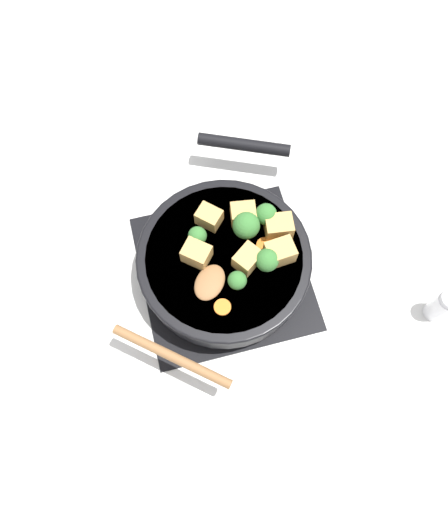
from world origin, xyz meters
name	(u,v)px	position (x,y,z in m)	size (l,w,h in m)	color
ground_plane	(224,273)	(0.00, 0.00, 0.00)	(2.40, 2.40, 0.00)	silver
front_burner_grate	(224,271)	(0.00, 0.00, 0.01)	(0.31, 0.31, 0.03)	black
skillet_pan	(224,260)	(0.00, 0.00, 0.06)	(0.34, 0.42, 0.06)	black
wooden_spoon	(190,321)	(-0.08, -0.10, 0.09)	(0.21, 0.22, 0.02)	olive
tofu_cube_center_large	(280,252)	(0.09, -0.02, 0.11)	(0.05, 0.04, 0.04)	tan
tofu_cube_near_handle	(209,217)	(-0.01, 0.07, 0.10)	(0.04, 0.03, 0.03)	tan
tofu_cube_east_chunk	(279,227)	(0.10, 0.02, 0.11)	(0.05, 0.04, 0.04)	tan
tofu_cube_west_chunk	(197,254)	(-0.05, 0.01, 0.11)	(0.05, 0.04, 0.04)	tan
tofu_cube_back_piece	(247,259)	(0.04, -0.02, 0.11)	(0.04, 0.04, 0.04)	tan
tofu_cube_front_piece	(243,214)	(0.05, 0.06, 0.10)	(0.04, 0.03, 0.03)	tan
broccoli_floret_near_spoon	(266,214)	(0.09, 0.05, 0.11)	(0.04, 0.04, 0.05)	#709956
broccoli_floret_center_top	(237,280)	(0.01, -0.06, 0.11)	(0.03, 0.03, 0.04)	#709956
broccoli_floret_east_rim	(197,236)	(-0.04, 0.04, 0.11)	(0.03, 0.03, 0.04)	#709956
broccoli_floret_west_rim	(246,226)	(0.05, 0.03, 0.12)	(0.05, 0.05, 0.05)	#709956
broccoli_floret_north_edge	(267,260)	(0.07, -0.04, 0.11)	(0.04, 0.04, 0.05)	#709956
carrot_slice_orange_thin	(265,247)	(0.07, 0.00, 0.09)	(0.03, 0.03, 0.01)	orange
carrot_slice_near_center	(222,307)	(-0.03, -0.09, 0.09)	(0.03, 0.03, 0.01)	orange
salt_shaker	(441,306)	(0.36, -0.17, 0.04)	(0.04, 0.04, 0.09)	white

